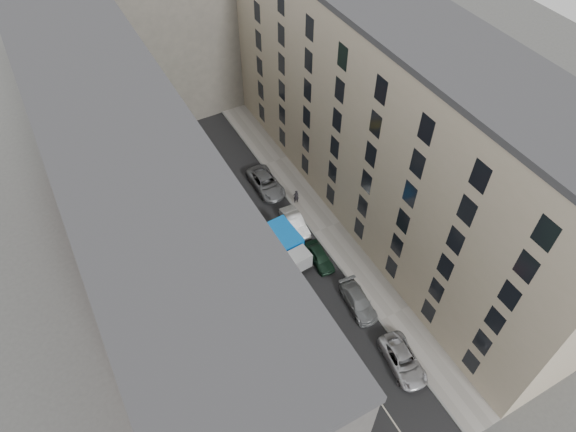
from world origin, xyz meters
TOP-DOWN VIEW (x-y plane):
  - ground at (0.00, 0.00)m, footprint 120.00×120.00m
  - road_surface at (0.00, 0.00)m, footprint 8.00×44.00m
  - sidewalk_left at (-5.50, 0.00)m, footprint 3.00×44.00m
  - sidewalk_right at (5.50, 0.00)m, footprint 3.00×44.00m
  - building_left at (-11.00, 0.00)m, footprint 8.00×44.00m
  - building_right at (11.00, 0.00)m, footprint 8.00×44.00m
  - building_endcap at (0.00, 28.00)m, footprint 18.00×12.00m
  - tarp_truck at (0.60, -1.00)m, footprint 2.45×5.51m
  - car_left_0 at (-3.60, -17.00)m, footprint 1.85×4.41m
  - car_left_1 at (-3.41, -11.40)m, footprint 1.82×4.40m
  - car_left_2 at (-2.80, -5.80)m, footprint 2.65×5.06m
  - car_left_3 at (-3.60, -0.52)m, footprint 2.13×4.69m
  - car_left_4 at (-3.25, 3.40)m, footprint 1.84×4.16m
  - car_left_5 at (-3.60, 9.27)m, footprint 2.06×4.33m
  - car_left_6 at (-2.80, 15.26)m, footprint 2.57×5.21m
  - car_right_0 at (3.26, -15.00)m, footprint 2.98×5.24m
  - car_right_1 at (3.22, -8.80)m, footprint 2.29×4.71m
  - car_right_2 at (2.80, -3.09)m, footprint 1.82×3.95m
  - car_right_3 at (2.80, 1.60)m, footprint 1.72×4.32m
  - car_right_4 at (2.80, 7.80)m, footprint 2.47×5.36m
  - tree_near at (-4.50, -14.23)m, footprint 5.18×4.89m
  - tree_mid at (-5.73, -1.11)m, footprint 4.85×4.50m
  - tree_far at (-4.50, 18.03)m, footprint 5.09×4.79m
  - lamp_post at (-5.80, -2.90)m, footprint 0.36×0.36m
  - pedestrian at (4.50, 4.41)m, footprint 0.65×0.48m

SIDE VIEW (x-z plane):
  - ground at x=0.00m, z-range 0.00..0.00m
  - road_surface at x=0.00m, z-range 0.00..0.02m
  - sidewalk_left at x=-5.50m, z-range 0.00..0.15m
  - sidewalk_right at x=5.50m, z-range 0.00..0.15m
  - car_right_2 at x=2.80m, z-range 0.00..1.31m
  - car_right_1 at x=3.22m, z-range 0.00..1.32m
  - car_left_3 at x=-3.60m, z-range 0.00..1.33m
  - car_left_2 at x=-2.80m, z-range 0.00..1.36m
  - car_left_5 at x=-3.60m, z-range 0.00..1.37m
  - car_right_0 at x=3.26m, z-range 0.00..1.38m
  - car_left_4 at x=-3.25m, z-range 0.00..1.39m
  - car_right_3 at x=2.80m, z-range 0.00..1.40m
  - car_left_1 at x=-3.41m, z-range 0.00..1.42m
  - car_left_6 at x=-2.80m, z-range 0.00..1.42m
  - car_right_4 at x=2.80m, z-range 0.00..1.49m
  - car_left_0 at x=-3.60m, z-range 0.00..1.49m
  - pedestrian at x=4.50m, z-range 0.15..1.76m
  - tarp_truck at x=0.60m, z-range 0.13..2.61m
  - lamp_post at x=-5.80m, z-range 0.90..7.46m
  - tree_far at x=-4.50m, z-range 1.35..9.01m
  - tree_mid at x=-5.73m, z-range 1.68..10.12m
  - tree_near at x=-4.50m, z-range 1.63..10.24m
  - building_endcap at x=0.00m, z-range 0.00..18.00m
  - building_left at x=-11.00m, z-range 0.00..20.00m
  - building_right at x=11.00m, z-range 0.00..20.00m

